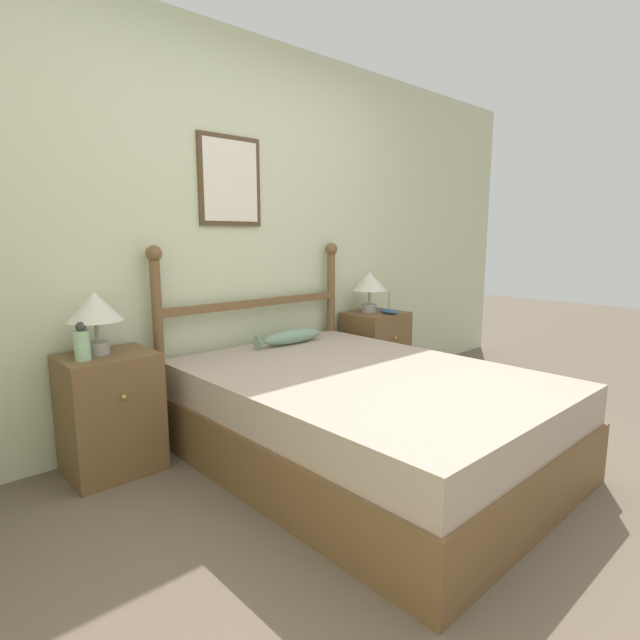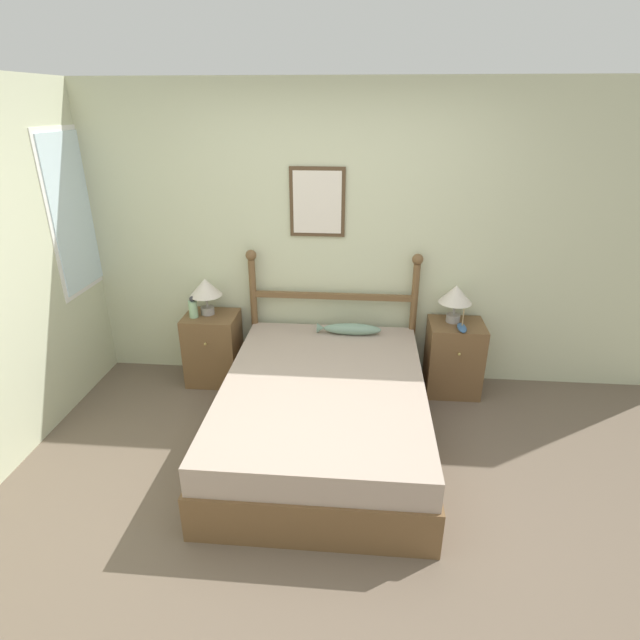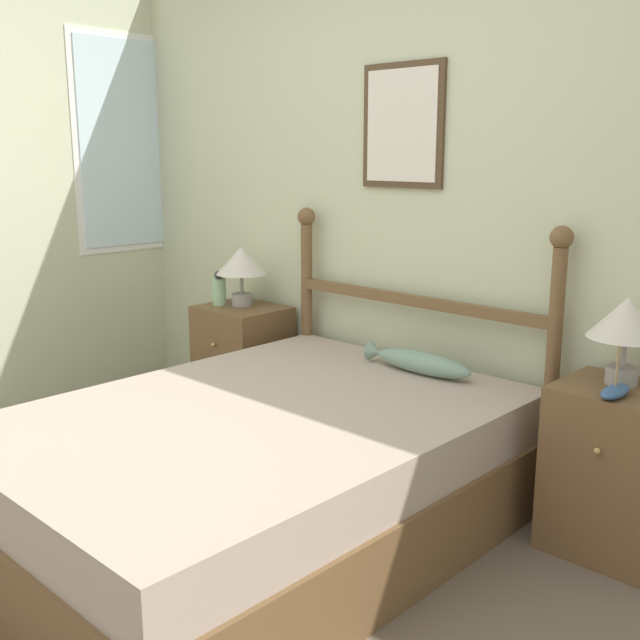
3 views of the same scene
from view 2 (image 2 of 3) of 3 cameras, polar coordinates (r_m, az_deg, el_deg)
ground_plane at (r=3.42m, az=-1.09°, el=-20.10°), size 16.00×16.00×0.00m
wall_back at (r=4.33m, az=1.18°, el=9.13°), size 6.40×0.08×2.55m
bed at (r=3.75m, az=0.42°, el=-10.52°), size 1.48×2.03×0.52m
headboard at (r=4.41m, az=1.46°, el=1.43°), size 1.51×0.09×1.20m
nightstand_left at (r=4.61m, az=-12.08°, el=-3.15°), size 0.46×0.41×0.64m
nightstand_right at (r=4.50m, az=15.01°, el=-4.17°), size 0.46×0.41×0.64m
table_lamp_left at (r=4.43m, az=-12.95°, el=3.49°), size 0.28×0.28×0.33m
table_lamp_right at (r=4.31m, az=15.24°, el=2.69°), size 0.28×0.28×0.33m
bottle at (r=4.44m, az=-14.30°, el=1.34°), size 0.08×0.08×0.19m
model_boat at (r=4.25m, az=15.91°, el=-0.83°), size 0.07×0.18×0.19m
fish_pillow at (r=4.30m, az=3.43°, el=-1.03°), size 0.55×0.12×0.10m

